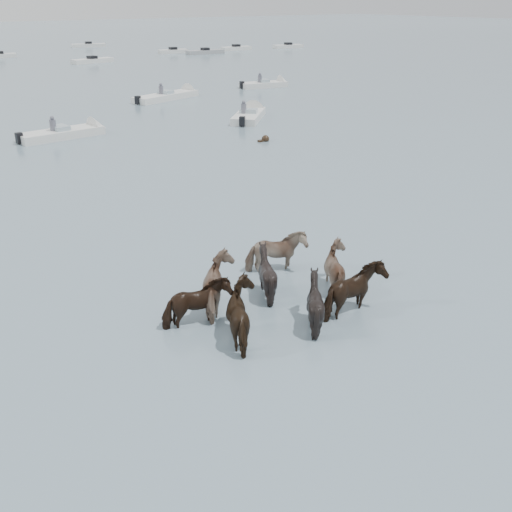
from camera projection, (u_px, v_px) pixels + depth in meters
ground at (314, 286)px, 16.77m from camera, size 400.00×400.00×0.00m
pony_herd at (277, 289)px, 15.44m from camera, size 5.95×4.48×1.62m
swimming_pony at (265, 139)px, 33.43m from camera, size 0.72×0.44×0.44m
motorboat_b at (73, 132)px, 34.60m from camera, size 5.57×2.11×1.92m
motorboat_c at (173, 95)px, 47.40m from camera, size 6.66×3.46×1.92m
motorboat_d at (250, 114)px, 39.82m from camera, size 4.79×4.78×1.92m
motorboat_e at (271, 84)px, 53.32m from camera, size 4.98×2.48×1.92m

